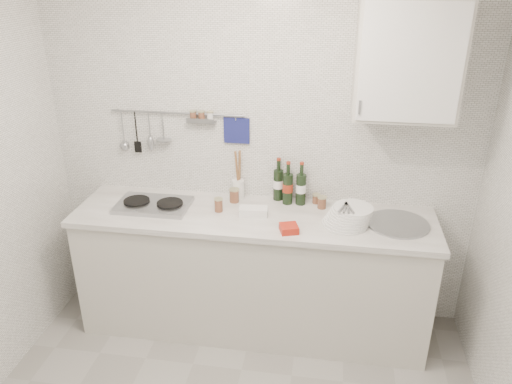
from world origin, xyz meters
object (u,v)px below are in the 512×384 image
(plate_stack_hob, at_px, (152,208))
(wine_bottles, at_px, (289,182))
(plate_stack_sink, at_px, (349,216))
(utensil_crock, at_px, (238,186))
(wall_cabinet, at_px, (408,59))

(plate_stack_hob, xyz_separation_m, wine_bottles, (0.91, 0.27, 0.14))
(plate_stack_sink, xyz_separation_m, utensil_crock, (-0.78, 0.29, 0.03))
(plate_stack_sink, relative_size, wine_bottles, 1.05)
(plate_stack_sink, height_order, wine_bottles, wine_bottles)
(plate_stack_hob, height_order, utensil_crock, utensil_crock)
(wall_cabinet, height_order, wine_bottles, wall_cabinet)
(plate_stack_hob, relative_size, utensil_crock, 0.65)
(plate_stack_hob, bearing_deg, wall_cabinet, 5.72)
(plate_stack_sink, relative_size, utensil_crock, 0.89)
(wall_cabinet, xyz_separation_m, utensil_crock, (-1.05, 0.13, -0.94))
(utensil_crock, bearing_deg, plate_stack_hob, -152.04)
(plate_stack_hob, xyz_separation_m, utensil_crock, (0.55, 0.29, 0.07))
(wall_cabinet, relative_size, plate_stack_sink, 2.16)
(wine_bottles, xyz_separation_m, utensil_crock, (-0.37, 0.02, -0.07))
(wine_bottles, bearing_deg, utensil_crock, 176.26)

